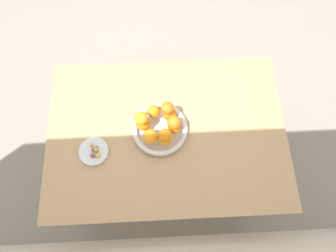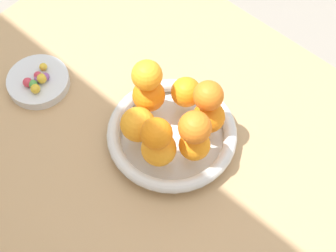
% 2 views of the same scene
% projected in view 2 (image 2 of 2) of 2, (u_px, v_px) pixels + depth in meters
% --- Properties ---
extents(dining_table, '(1.10, 0.76, 0.74)m').
position_uv_depth(dining_table, '(179.00, 172.00, 1.08)').
color(dining_table, tan).
rests_on(dining_table, ground_plane).
extents(fruit_bowl, '(0.25, 0.25, 0.04)m').
position_uv_depth(fruit_bowl, '(172.00, 134.00, 1.00)').
color(fruit_bowl, silver).
rests_on(fruit_bowl, dining_table).
extents(candy_dish, '(0.13, 0.13, 0.02)m').
position_uv_depth(candy_dish, '(38.00, 82.00, 1.08)').
color(candy_dish, silver).
rests_on(candy_dish, dining_table).
extents(orange_0, '(0.07, 0.07, 0.07)m').
position_uv_depth(orange_0, '(138.00, 124.00, 0.95)').
color(orange_0, orange).
rests_on(orange_0, fruit_bowl).
extents(orange_1, '(0.06, 0.06, 0.06)m').
position_uv_depth(orange_1, '(159.00, 149.00, 0.92)').
color(orange_1, orange).
rests_on(orange_1, fruit_bowl).
extents(orange_2, '(0.06, 0.06, 0.06)m').
position_uv_depth(orange_2, '(194.00, 145.00, 0.93)').
color(orange_2, orange).
rests_on(orange_2, fruit_bowl).
extents(orange_3, '(0.06, 0.06, 0.06)m').
position_uv_depth(orange_3, '(209.00, 117.00, 0.96)').
color(orange_3, orange).
rests_on(orange_3, fruit_bowl).
extents(orange_4, '(0.06, 0.06, 0.06)m').
position_uv_depth(orange_4, '(186.00, 92.00, 0.99)').
color(orange_4, orange).
rests_on(orange_4, fruit_bowl).
extents(orange_5, '(0.06, 0.06, 0.06)m').
position_uv_depth(orange_5, '(149.00, 95.00, 0.98)').
color(orange_5, orange).
rests_on(orange_5, fruit_bowl).
extents(orange_6, '(0.06, 0.06, 0.06)m').
position_uv_depth(orange_6, '(147.00, 75.00, 0.93)').
color(orange_6, orange).
rests_on(orange_6, orange_5).
extents(orange_7, '(0.06, 0.06, 0.06)m').
position_uv_depth(orange_7, '(208.00, 96.00, 0.91)').
color(orange_7, orange).
rests_on(orange_7, orange_3).
extents(orange_8, '(0.06, 0.06, 0.06)m').
position_uv_depth(orange_8, '(156.00, 134.00, 0.87)').
color(orange_8, orange).
rests_on(orange_8, orange_1).
extents(orange_9, '(0.06, 0.06, 0.06)m').
position_uv_depth(orange_9, '(193.00, 129.00, 0.88)').
color(orange_9, orange).
rests_on(orange_9, orange_2).
extents(candy_ball_0, '(0.02, 0.02, 0.02)m').
position_uv_depth(candy_ball_0, '(33.00, 84.00, 1.05)').
color(candy_ball_0, '#4C9947').
rests_on(candy_ball_0, candy_dish).
extents(candy_ball_1, '(0.02, 0.02, 0.02)m').
position_uv_depth(candy_ball_1, '(28.00, 82.00, 1.05)').
color(candy_ball_1, '#C6384C').
rests_on(candy_ball_1, candy_dish).
extents(candy_ball_2, '(0.02, 0.02, 0.02)m').
position_uv_depth(candy_ball_2, '(43.00, 67.00, 1.07)').
color(candy_ball_2, gold).
rests_on(candy_ball_2, candy_dish).
extents(candy_ball_3, '(0.02, 0.02, 0.02)m').
position_uv_depth(candy_ball_3, '(42.00, 79.00, 1.05)').
color(candy_ball_3, gold).
rests_on(candy_ball_3, candy_dish).
extents(candy_ball_4, '(0.01, 0.01, 0.01)m').
position_uv_depth(candy_ball_4, '(38.00, 80.00, 1.06)').
color(candy_ball_4, '#8C4C99').
rests_on(candy_ball_4, candy_dish).
extents(candy_ball_5, '(0.02, 0.02, 0.02)m').
position_uv_depth(candy_ball_5, '(45.00, 77.00, 1.06)').
color(candy_ball_5, '#8C4C99').
rests_on(candy_ball_5, candy_dish).
extents(candy_ball_6, '(0.02, 0.02, 0.02)m').
position_uv_depth(candy_ball_6, '(35.00, 89.00, 1.04)').
color(candy_ball_6, gold).
rests_on(candy_ball_6, candy_dish).
extents(candy_ball_7, '(0.02, 0.02, 0.02)m').
position_uv_depth(candy_ball_7, '(38.00, 75.00, 1.06)').
color(candy_ball_7, '#C6384C').
rests_on(candy_ball_7, candy_dish).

